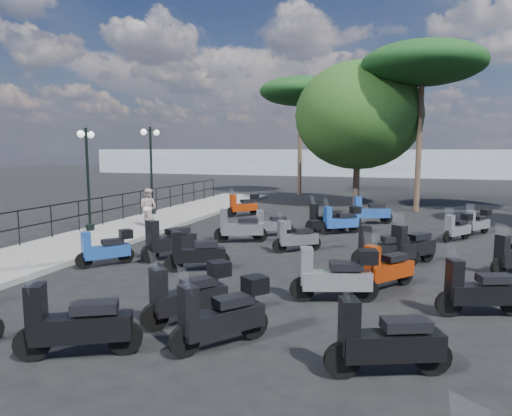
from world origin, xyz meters
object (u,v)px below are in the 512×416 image
(scooter_5, at_px, (243,205))
(pine_2, at_px, (301,92))
(scooter_9, at_px, (169,241))
(scooter_11, at_px, (272,225))
(scooter_2, at_px, (196,253))
(scooter_14, at_px, (335,276))
(scooter_30, at_px, (189,295))
(scooter_31, at_px, (477,223))
(scooter_10, at_px, (341,221))
(scooter_21, at_px, (387,269))
(scooter_22, at_px, (384,249))
(scooter_3, at_px, (106,249))
(scooter_8, at_px, (222,315))
(pedestrian_far, at_px, (148,207))
(scooter_20, at_px, (480,291))
(scooter_7, at_px, (75,325))
(scooter_29, at_px, (458,228))
(pine_0, at_px, (423,64))
(lamp_post_1, at_px, (88,173))
(scooter_16, at_px, (298,237))
(scooter_4, at_px, (239,228))
(scooter_23, at_px, (370,212))
(scooter_15, at_px, (412,247))
(scooter_13, at_px, (385,342))
(lamp_post_2, at_px, (151,165))
(broadleaf_tree, at_px, (358,116))
(scooter_17, at_px, (326,219))

(scooter_5, height_order, pine_2, pine_2)
(scooter_9, relative_size, scooter_11, 1.29)
(scooter_2, xyz_separation_m, scooter_14, (3.73, -1.28, 0.08))
(scooter_30, height_order, scooter_31, scooter_30)
(scooter_5, distance_m, scooter_9, 8.53)
(scooter_10, height_order, scooter_21, scooter_21)
(scooter_21, height_order, scooter_22, scooter_22)
(scooter_3, relative_size, scooter_8, 0.88)
(scooter_21, relative_size, pine_2, 0.18)
(pedestrian_far, distance_m, scooter_20, 12.40)
(scooter_7, relative_size, scooter_9, 0.99)
(scooter_7, height_order, scooter_14, scooter_7)
(scooter_14, height_order, scooter_29, scooter_14)
(scooter_7, relative_size, pine_0, 0.21)
(scooter_21, bearing_deg, lamp_post_1, 19.80)
(scooter_11, bearing_deg, scooter_16, 179.77)
(pine_2, bearing_deg, scooter_4, -84.40)
(scooter_8, height_order, scooter_21, scooter_8)
(scooter_21, xyz_separation_m, scooter_23, (-1.00, 9.00, 0.05))
(scooter_14, distance_m, scooter_15, 3.88)
(scooter_3, distance_m, scooter_13, 8.32)
(lamp_post_1, distance_m, lamp_post_2, 4.45)
(scooter_21, height_order, scooter_31, scooter_21)
(scooter_21, relative_size, broadleaf_tree, 0.18)
(scooter_14, xyz_separation_m, scooter_20, (2.69, 0.02, -0.06))
(scooter_16, distance_m, broadleaf_tree, 12.92)
(scooter_7, bearing_deg, pedestrian_far, -2.04)
(scooter_2, bearing_deg, scooter_7, 155.39)
(scooter_9, height_order, broadleaf_tree, broadleaf_tree)
(broadleaf_tree, bearing_deg, scooter_29, -64.15)
(pedestrian_far, height_order, scooter_3, pedestrian_far)
(scooter_10, xyz_separation_m, scooter_21, (1.86, -6.44, -0.03))
(scooter_4, relative_size, scooter_17, 1.15)
(scooter_4, height_order, scooter_20, scooter_4)
(scooter_22, bearing_deg, scooter_15, -79.26)
(scooter_9, relative_size, scooter_15, 1.13)
(scooter_11, xyz_separation_m, scooter_31, (7.04, 2.55, 0.02))
(scooter_17, bearing_deg, scooter_4, 105.33)
(scooter_8, xyz_separation_m, pine_2, (-4.12, 23.98, 6.34))
(pedestrian_far, bearing_deg, scooter_16, 171.26)
(pine_0, xyz_separation_m, pine_2, (-7.40, 6.31, -0.29))
(scooter_15, relative_size, scooter_17, 1.02)
(scooter_14, bearing_deg, scooter_11, 9.39)
(scooter_5, relative_size, scooter_11, 1.01)
(scooter_8, distance_m, scooter_14, 3.04)
(scooter_15, xyz_separation_m, broadleaf_tree, (-2.75, 12.81, 4.37))
(scooter_9, height_order, scooter_29, scooter_9)
(scooter_13, bearing_deg, scooter_9, 28.05)
(scooter_21, relative_size, pine_0, 0.17)
(scooter_11, distance_m, scooter_14, 7.16)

